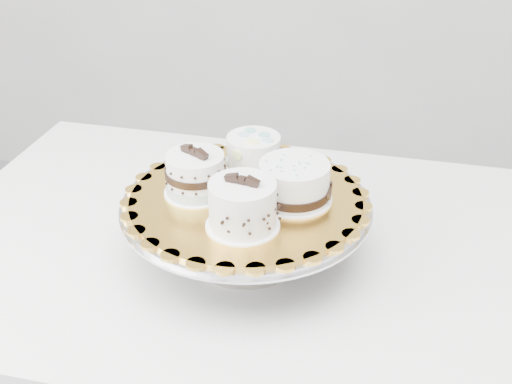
# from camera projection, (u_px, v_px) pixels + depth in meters

# --- Properties ---
(table) EXTENTS (1.21, 0.87, 0.75)m
(table) POSITION_uv_depth(u_px,v_px,m) (250.00, 279.00, 1.17)
(table) COLOR white
(table) RESTS_ON floor
(cake_stand) EXTENTS (0.41, 0.41, 0.11)m
(cake_stand) POSITION_uv_depth(u_px,v_px,m) (246.00, 218.00, 1.05)
(cake_stand) COLOR gray
(cake_stand) RESTS_ON table
(cake_board) EXTENTS (0.39, 0.39, 0.01)m
(cake_board) POSITION_uv_depth(u_px,v_px,m) (246.00, 198.00, 1.03)
(cake_board) COLOR gold
(cake_board) RESTS_ON cake_stand
(cake_swirl) EXTENTS (0.12, 0.12, 0.09)m
(cake_swirl) POSITION_uv_depth(u_px,v_px,m) (243.00, 206.00, 0.94)
(cake_swirl) COLOR white
(cake_swirl) RESTS_ON cake_board
(cake_banded) EXTENTS (0.13, 0.13, 0.08)m
(cake_banded) POSITION_uv_depth(u_px,v_px,m) (196.00, 176.00, 1.02)
(cake_banded) COLOR white
(cake_banded) RESTS_ON cake_board
(cake_dots) EXTENTS (0.11, 0.11, 0.07)m
(cake_dots) POSITION_uv_depth(u_px,v_px,m) (254.00, 154.00, 1.08)
(cake_dots) COLOR white
(cake_dots) RESTS_ON cake_board
(cake_ribbon) EXTENTS (0.13, 0.12, 0.07)m
(cake_ribbon) POSITION_uv_depth(u_px,v_px,m) (295.00, 183.00, 1.00)
(cake_ribbon) COLOR white
(cake_ribbon) RESTS_ON cake_board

